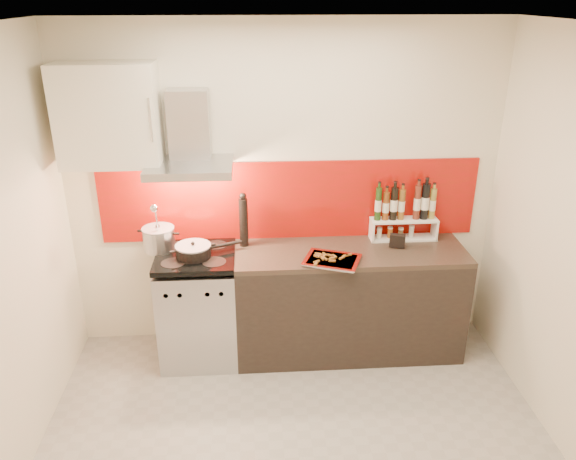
{
  "coord_description": "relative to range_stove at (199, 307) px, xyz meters",
  "views": [
    {
      "loc": [
        -0.26,
        -2.8,
        2.75
      ],
      "look_at": [
        0.0,
        0.95,
        1.15
      ],
      "focal_mm": 35.0,
      "sensor_mm": 36.0,
      "label": 1
    }
  ],
  "objects": [
    {
      "name": "caddy_box",
      "position": [
        1.57,
        0.03,
        0.52
      ],
      "size": [
        0.13,
        0.09,
        0.1
      ],
      "primitive_type": "cube",
      "rotation": [
        0.0,
        0.0,
        -0.3
      ],
      "color": "black",
      "rests_on": "counter"
    },
    {
      "name": "utensil_jar",
      "position": [
        -0.28,
        0.03,
        0.59
      ],
      "size": [
        0.09,
        0.14,
        0.43
      ],
      "color": "silver",
      "rests_on": "range_stove"
    },
    {
      "name": "counter",
      "position": [
        1.2,
        0.0,
        0.01
      ],
      "size": [
        1.8,
        0.6,
        0.9
      ],
      "color": "black",
      "rests_on": "ground"
    },
    {
      "name": "upper_cabinet",
      "position": [
        -0.55,
        0.13,
        1.51
      ],
      "size": [
        0.7,
        0.35,
        0.72
      ],
      "primitive_type": "cube",
      "color": "white",
      "rests_on": "back_wall"
    },
    {
      "name": "back_wall",
      "position": [
        0.7,
        0.3,
        0.86
      ],
      "size": [
        3.4,
        0.02,
        2.6
      ],
      "primitive_type": "cube",
      "color": "silver",
      "rests_on": "ground"
    },
    {
      "name": "ceiling",
      "position": [
        0.7,
        -1.1,
        2.16
      ],
      "size": [
        3.4,
        2.8,
        0.02
      ],
      "primitive_type": "cube",
      "color": "white",
      "rests_on": "back_wall"
    },
    {
      "name": "range_hood",
      "position": [
        0.0,
        0.14,
        1.3
      ],
      "size": [
        0.62,
        0.5,
        0.61
      ],
      "color": "#B7B7BA",
      "rests_on": "back_wall"
    },
    {
      "name": "floor",
      "position": [
        0.7,
        -1.1,
        -0.44
      ],
      "size": [
        3.4,
        3.4,
        0.0
      ],
      "primitive_type": "plane",
      "color": "#9E9991",
      "rests_on": "ground"
    },
    {
      "name": "step_shelf",
      "position": [
        1.66,
        0.19,
        0.68
      ],
      "size": [
        0.54,
        0.15,
        0.47
      ],
      "color": "white",
      "rests_on": "counter"
    },
    {
      "name": "range_stove",
      "position": [
        0.0,
        0.0,
        0.0
      ],
      "size": [
        0.6,
        0.6,
        0.91
      ],
      "color": "#B7B7BA",
      "rests_on": "ground"
    },
    {
      "name": "saute_pan",
      "position": [
        0.0,
        -0.04,
        0.52
      ],
      "size": [
        0.5,
        0.29,
        0.12
      ],
      "color": "black",
      "rests_on": "range_stove"
    },
    {
      "name": "stock_pot",
      "position": [
        -0.28,
        0.1,
        0.56
      ],
      "size": [
        0.25,
        0.25,
        0.21
      ],
      "color": "#B7B7BA",
      "rests_on": "range_stove"
    },
    {
      "name": "baking_tray",
      "position": [
        1.02,
        -0.19,
        0.47
      ],
      "size": [
        0.48,
        0.43,
        0.03
      ],
      "color": "silver",
      "rests_on": "counter"
    },
    {
      "name": "pepper_mill",
      "position": [
        0.37,
        0.15,
        0.67
      ],
      "size": [
        0.07,
        0.07,
        0.44
      ],
      "color": "black",
      "rests_on": "counter"
    },
    {
      "name": "backsplash",
      "position": [
        0.75,
        0.29,
        0.78
      ],
      "size": [
        3.0,
        0.02,
        0.64
      ],
      "primitive_type": "cube",
      "color": "#971608",
      "rests_on": "back_wall"
    }
  ]
}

